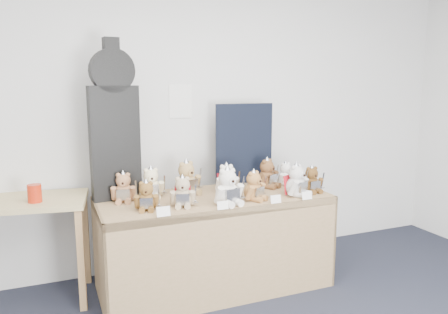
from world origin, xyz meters
name	(u,v)px	position (x,y,z in m)	size (l,w,h in m)	color
room_shell	(181,101)	(0.13, 2.49, 1.53)	(6.00, 6.00, 6.00)	silver
display_table	(218,219)	(0.23, 1.84, 0.61)	(1.87, 0.78, 0.78)	olive
side_table	(19,216)	(-1.24, 2.23, 0.70)	(1.06, 0.70, 0.83)	tan
guitar_case	(114,122)	(-0.51, 2.15, 1.39)	(0.39, 0.15, 1.25)	black
navy_board	(244,144)	(0.66, 2.27, 1.14)	(0.55, 0.02, 0.73)	black
red_cup	(35,193)	(-1.11, 2.10, 0.89)	(0.10, 0.10, 0.13)	red
teddy_front_far_left	(146,197)	(-0.36, 1.75, 0.88)	(0.20, 0.18, 0.24)	brown
teddy_front_left	(183,193)	(-0.09, 1.74, 0.88)	(0.21, 0.20, 0.26)	tan
teddy_front_centre	(228,188)	(0.25, 1.66, 0.91)	(0.27, 0.23, 0.32)	silver
teddy_front_right	(254,187)	(0.49, 1.70, 0.88)	(0.22, 0.21, 0.27)	#A3703E
teddy_front_far_right	(297,182)	(0.87, 1.68, 0.90)	(0.25, 0.24, 0.30)	silver
teddy_front_end	(312,181)	(1.05, 1.74, 0.88)	(0.20, 0.16, 0.25)	brown
teddy_back_left	(151,184)	(-0.25, 2.08, 0.89)	(0.23, 0.19, 0.28)	beige
teddy_back_centre_left	(187,179)	(0.05, 2.08, 0.90)	(0.26, 0.24, 0.32)	tan
teddy_back_centre_right	(227,180)	(0.38, 2.01, 0.89)	(0.22, 0.19, 0.27)	white
teddy_back_right	(268,174)	(0.78, 2.03, 0.89)	(0.24, 0.23, 0.29)	brown
teddy_back_end	(286,175)	(0.98, 2.05, 0.87)	(0.20, 0.17, 0.24)	white
teddy_back_far_left	(123,189)	(-0.48, 2.04, 0.88)	(0.22, 0.19, 0.26)	#AC7750
entry_card_a	(163,212)	(-0.29, 1.54, 0.82)	(0.10, 0.00, 0.07)	white
entry_card_b	(223,205)	(0.16, 1.54, 0.81)	(0.09, 0.00, 0.06)	white
entry_card_c	(276,199)	(0.60, 1.54, 0.81)	(0.09, 0.00, 0.06)	white
entry_card_d	(307,196)	(0.88, 1.54, 0.81)	(0.09, 0.00, 0.06)	white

